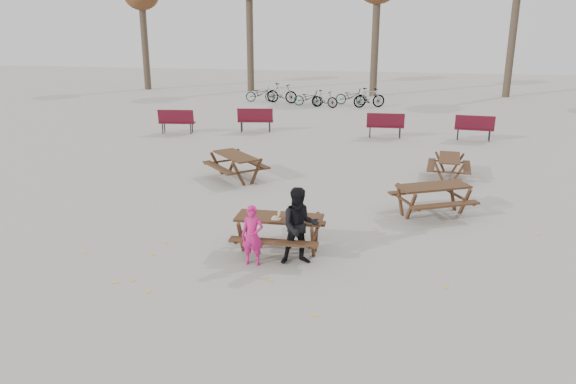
% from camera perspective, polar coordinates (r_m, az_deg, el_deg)
% --- Properties ---
extents(ground, '(80.00, 80.00, 0.00)m').
position_cam_1_polar(ground, '(11.95, -0.87, -6.00)').
color(ground, gray).
rests_on(ground, ground).
extents(main_picnic_table, '(1.80, 1.45, 0.78)m').
position_cam_1_polar(main_picnic_table, '(11.73, -0.89, -3.38)').
color(main_picnic_table, '#361C13').
rests_on(main_picnic_table, ground).
extents(food_tray, '(0.18, 0.11, 0.03)m').
position_cam_1_polar(food_tray, '(11.49, -1.21, -2.74)').
color(food_tray, white).
rests_on(food_tray, main_picnic_table).
extents(bread_roll, '(0.14, 0.06, 0.05)m').
position_cam_1_polar(bread_roll, '(11.47, -1.21, -2.54)').
color(bread_roll, tan).
rests_on(bread_roll, food_tray).
extents(soda_bottle, '(0.07, 0.07, 0.17)m').
position_cam_1_polar(soda_bottle, '(11.50, -0.90, -2.41)').
color(soda_bottle, silver).
rests_on(soda_bottle, main_picnic_table).
extents(child, '(0.45, 0.30, 1.23)m').
position_cam_1_polar(child, '(11.13, -3.64, -4.44)').
color(child, '#D01A72').
rests_on(child, ground).
extents(adult, '(0.91, 0.80, 1.58)m').
position_cam_1_polar(adult, '(11.10, 1.20, -3.50)').
color(adult, black).
rests_on(adult, ground).
extents(picnic_table_east, '(2.21, 2.05, 0.76)m').
position_cam_1_polar(picnic_table_east, '(14.40, 14.45, -0.79)').
color(picnic_table_east, '#361C13').
rests_on(picnic_table_east, ground).
extents(picnic_table_north, '(2.24, 2.25, 0.76)m').
position_cam_1_polar(picnic_table_north, '(17.08, -5.30, 2.56)').
color(picnic_table_north, '#361C13').
rests_on(picnic_table_north, ground).
extents(picnic_table_far, '(1.40, 1.68, 0.68)m').
position_cam_1_polar(picnic_table_far, '(17.75, 16.01, 2.38)').
color(picnic_table_far, '#361C13').
rests_on(picnic_table_far, ground).
extents(park_bench_row, '(13.70, 1.62, 1.03)m').
position_cam_1_polar(park_bench_row, '(23.31, 3.27, 6.99)').
color(park_bench_row, maroon).
rests_on(park_bench_row, ground).
extents(bicycle_row, '(8.05, 2.39, 1.10)m').
position_cam_1_polar(bicycle_row, '(31.56, 2.74, 9.71)').
color(bicycle_row, black).
rests_on(bicycle_row, ground).
extents(fallen_leaves, '(11.00, 11.00, 0.01)m').
position_cam_1_polar(fallen_leaves, '(14.17, 3.09, -2.16)').
color(fallen_leaves, gold).
rests_on(fallen_leaves, ground).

